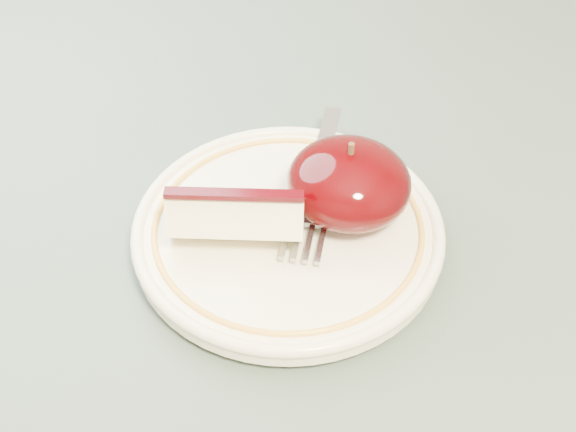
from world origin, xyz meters
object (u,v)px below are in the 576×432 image
at_px(apple_half, 349,183).
at_px(fork, 317,183).
at_px(plate, 288,231).
at_px(table, 222,333).

xyz_separation_m(apple_half, fork, (-0.03, 0.01, -0.02)).
distance_m(plate, fork, 0.04).
bearing_deg(apple_half, table, -143.08).
bearing_deg(table, plate, 32.61).
distance_m(table, apple_half, 0.16).
distance_m(table, fork, 0.14).
relative_size(plate, apple_half, 2.52).
bearing_deg(table, apple_half, 36.92).
xyz_separation_m(plate, apple_half, (0.03, 0.03, 0.03)).
xyz_separation_m(table, apple_half, (0.08, 0.06, 0.13)).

